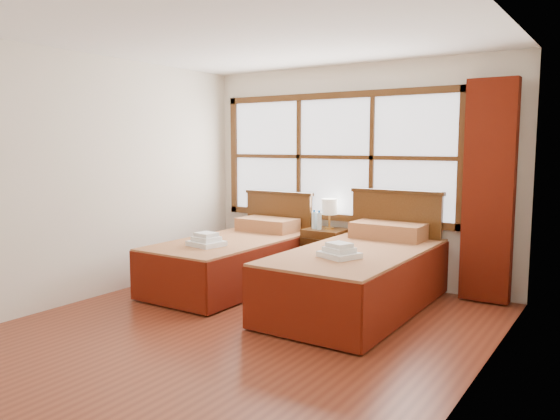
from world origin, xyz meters
The scene contains 15 objects.
floor centered at (0.00, 0.00, 0.00)m, with size 4.50×4.50×0.00m, color brown.
ceiling centered at (0.00, 0.00, 2.60)m, with size 4.50×4.50×0.00m, color white.
wall_back centered at (0.00, 2.25, 1.30)m, with size 4.00×4.00×0.00m, color silver.
wall_left centered at (-2.00, 0.00, 1.30)m, with size 4.50×4.50×0.00m, color silver.
wall_right centered at (2.00, 0.00, 1.30)m, with size 4.50×4.50×0.00m, color silver.
window centered at (-0.25, 2.21, 1.50)m, with size 3.16×0.06×1.56m.
curtain centered at (1.60, 2.11, 1.17)m, with size 0.50×0.16×2.30m, color #5B1609.
bed_left centered at (-1.02, 1.20, 0.32)m, with size 1.08×2.10×1.05m.
bed_right centered at (0.59, 1.20, 0.35)m, with size 1.17×2.27×1.14m.
nightstand centered at (-0.24, 1.99, 0.32)m, with size 0.48×0.47×0.64m.
towels_left centered at (-0.99, 0.67, 0.62)m, with size 0.39×0.35×0.15m.
towels_right centered at (0.60, 0.70, 0.66)m, with size 0.41×0.39×0.14m.
lamp centered at (-0.21, 2.02, 0.90)m, with size 0.19×0.19×0.37m.
bottle_near centered at (-0.37, 1.94, 0.74)m, with size 0.06×0.06×0.23m.
bottle_far centered at (-0.29, 1.91, 0.74)m, with size 0.06×0.06×0.23m.
Camera 1 is at (2.87, -3.76, 1.65)m, focal length 35.00 mm.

